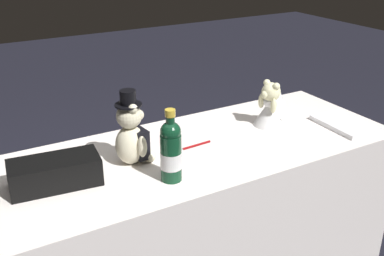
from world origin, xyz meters
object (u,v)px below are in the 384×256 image
(teddy_bear_bride, at_px, (272,106))
(champagne_bottle, at_px, (171,151))
(guestbook, at_px, (345,124))
(gift_case_black, at_px, (55,172))
(signing_pen, at_px, (196,145))
(teddy_bear_groom, at_px, (132,135))

(teddy_bear_bride, distance_m, champagne_bottle, 0.71)
(champagne_bottle, height_order, guestbook, champagne_bottle)
(gift_case_black, distance_m, guestbook, 1.38)
(teddy_bear_bride, bearing_deg, signing_pen, 4.16)
(teddy_bear_groom, distance_m, champagne_bottle, 0.21)
(guestbook, bearing_deg, gift_case_black, -3.56)
(gift_case_black, height_order, guestbook, gift_case_black)
(teddy_bear_groom, distance_m, signing_pen, 0.32)
(champagne_bottle, distance_m, gift_case_black, 0.44)
(teddy_bear_groom, relative_size, gift_case_black, 0.91)
(champagne_bottle, relative_size, guestbook, 0.99)
(champagne_bottle, height_order, signing_pen, champagne_bottle)
(gift_case_black, xyz_separation_m, guestbook, (-1.37, 0.14, -0.04))
(gift_case_black, bearing_deg, teddy_bear_bride, -176.95)
(teddy_bear_bride, bearing_deg, champagne_bottle, 19.23)
(signing_pen, xyz_separation_m, guestbook, (-0.75, 0.16, 0.01))
(guestbook, bearing_deg, teddy_bear_groom, -6.65)
(signing_pen, height_order, guestbook, guestbook)
(teddy_bear_bride, relative_size, signing_pen, 1.49)
(teddy_bear_groom, bearing_deg, guestbook, 171.15)
(teddy_bear_bride, relative_size, champagne_bottle, 0.78)
(teddy_bear_bride, xyz_separation_m, signing_pen, (0.45, 0.03, -0.09))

